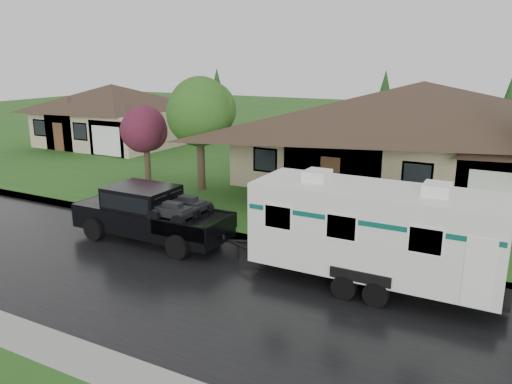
% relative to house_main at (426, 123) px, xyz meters
% --- Properties ---
extents(ground, '(140.00, 140.00, 0.00)m').
position_rel_house_main_xyz_m(ground, '(-2.29, -13.84, -3.59)').
color(ground, '#26541A').
rests_on(ground, ground).
extents(road, '(140.00, 8.00, 0.01)m').
position_rel_house_main_xyz_m(road, '(-2.29, -15.84, -3.59)').
color(road, black).
rests_on(road, ground).
extents(curb, '(140.00, 0.50, 0.15)m').
position_rel_house_main_xyz_m(curb, '(-2.29, -11.59, -3.52)').
color(curb, gray).
rests_on(curb, ground).
extents(lawn, '(140.00, 26.00, 0.15)m').
position_rel_house_main_xyz_m(lawn, '(-2.29, 1.16, -3.52)').
color(lawn, '#26541A').
rests_on(lawn, ground).
extents(house_main, '(19.44, 10.80, 6.90)m').
position_rel_house_main_xyz_m(house_main, '(0.00, 0.00, 0.00)').
color(house_main, gray).
rests_on(house_main, lawn).
extents(house_far, '(10.80, 8.64, 5.80)m').
position_rel_house_main_xyz_m(house_far, '(-24.07, 2.02, -0.62)').
color(house_far, '#BFAB8E').
rests_on(house_far, lawn).
extents(tree_left_green, '(3.59, 3.59, 5.94)m').
position_rel_house_main_xyz_m(tree_left_green, '(-10.17, -6.31, 0.68)').
color(tree_left_green, '#382B1E').
rests_on(tree_left_green, lawn).
extents(tree_red, '(2.56, 2.56, 4.24)m').
position_rel_house_main_xyz_m(tree_red, '(-13.58, -6.58, -0.51)').
color(tree_red, '#382B1E').
rests_on(tree_red, lawn).
extents(shrub_row, '(13.60, 1.00, 1.00)m').
position_rel_house_main_xyz_m(shrub_row, '(-0.29, -4.54, -2.94)').
color(shrub_row, '#143814').
rests_on(shrub_row, lawn).
extents(pickup_truck, '(6.36, 2.42, 2.12)m').
position_rel_house_main_xyz_m(pickup_truck, '(-7.88, -13.32, -2.46)').
color(pickup_truck, black).
rests_on(pickup_truck, ground).
extents(travel_trailer, '(7.85, 2.76, 3.52)m').
position_rel_house_main_xyz_m(travel_trailer, '(0.94, -13.32, -1.72)').
color(travel_trailer, silver).
rests_on(travel_trailer, ground).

